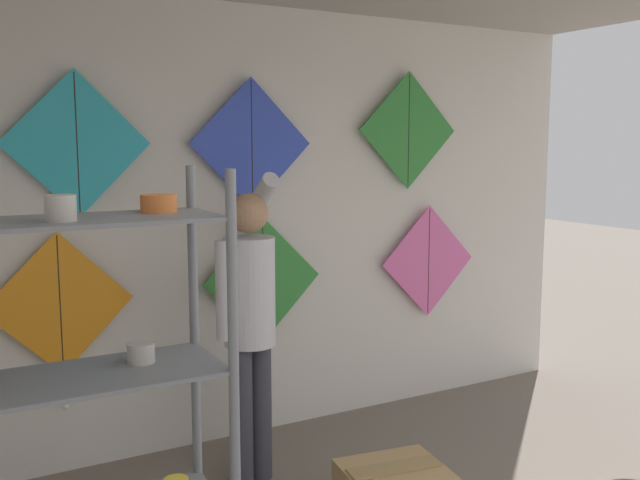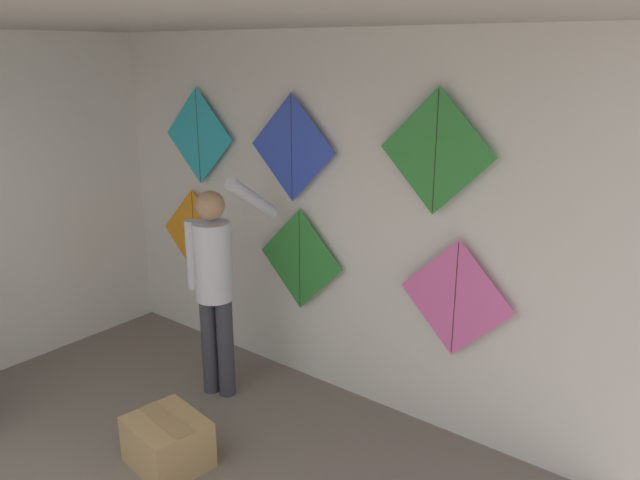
# 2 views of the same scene
# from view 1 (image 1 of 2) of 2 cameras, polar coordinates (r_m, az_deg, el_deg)

# --- Properties ---
(back_panel) EXTENTS (5.12, 0.06, 2.80)m
(back_panel) POSITION_cam_1_polar(r_m,az_deg,el_deg) (4.73, -4.45, 1.25)
(back_panel) COLOR silver
(back_panel) RESTS_ON ground
(shelf_rack) EXTENTS (0.87, 0.36, 1.87)m
(shelf_rack) POSITION_cam_1_polar(r_m,az_deg,el_deg) (2.18, -19.60, -17.01)
(shelf_rack) COLOR slate
(shelf_rack) RESTS_ON ground
(shopkeeper) EXTENTS (0.43, 0.67, 1.77)m
(shopkeeper) POSITION_cam_1_polar(r_m,az_deg,el_deg) (4.02, -5.72, -5.72)
(shopkeeper) COLOR #383842
(shopkeeper) RESTS_ON ground
(kite_0) EXTENTS (0.83, 0.04, 1.04)m
(kite_0) POSITION_cam_1_polar(r_m,az_deg,el_deg) (4.32, -20.07, -5.15)
(kite_0) COLOR orange
(kite_1) EXTENTS (0.83, 0.01, 0.83)m
(kite_1) POSITION_cam_1_polar(r_m,az_deg,el_deg) (4.68, -4.58, -3.18)
(kite_1) COLOR #338C38
(kite_2) EXTENTS (0.83, 0.01, 0.83)m
(kite_2) POSITION_cam_1_polar(r_m,az_deg,el_deg) (5.37, 8.67, -1.69)
(kite_2) COLOR pink
(kite_3) EXTENTS (0.83, 0.01, 0.83)m
(kite_3) POSITION_cam_1_polar(r_m,az_deg,el_deg) (4.25, -18.87, 7.31)
(kite_3) COLOR #28B2C6
(kite_4) EXTENTS (0.83, 0.01, 0.83)m
(kite_4) POSITION_cam_1_polar(r_m,az_deg,el_deg) (4.56, -5.49, 7.69)
(kite_4) COLOR blue
(kite_5) EXTENTS (0.83, 0.01, 0.83)m
(kite_5) POSITION_cam_1_polar(r_m,az_deg,el_deg) (5.18, 7.10, 8.68)
(kite_5) COLOR #338C38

